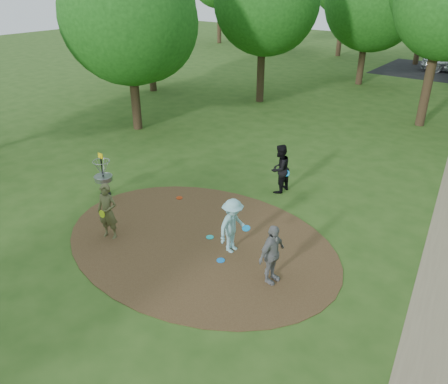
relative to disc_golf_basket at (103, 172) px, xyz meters
The scene contains 11 objects.
ground 4.59m from the disc_golf_basket, ahead, with size 100.00×100.00×0.00m, color #2D5119.
dirt_clearing 4.59m from the disc_golf_basket, ahead, with size 8.40×8.40×0.02m, color #47301C.
player_observer_with_disc 2.86m from the disc_golf_basket, 36.14° to the right, with size 0.71×0.58×1.69m.
player_throwing_with_disc 5.56m from the disc_golf_basket, ahead, with size 0.90×1.04×1.59m.
player_walking_with_disc 6.06m from the disc_golf_basket, 39.53° to the left, with size 0.75×0.89×1.74m.
player_waiting_with_disc 7.13m from the disc_golf_basket, ahead, with size 0.47×0.97×1.59m.
disc_ground_cyan 4.73m from the disc_golf_basket, ahead, with size 0.22×0.22×0.02m, color #17BCBD.
disc_ground_blue 5.71m from the disc_golf_basket, ahead, with size 0.22×0.22×0.02m, color #0E7DF1.
disc_ground_red 2.75m from the disc_golf_basket, 30.35° to the left, with size 0.22×0.22×0.02m, color #B93512.
disc_golf_basket is the anchor object (origin of this frame).
tree_ring 12.53m from the disc_golf_basket, 62.70° to the left, with size 37.51×45.81×9.80m.
Camera 1 is at (6.97, -8.00, 6.89)m, focal length 35.00 mm.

